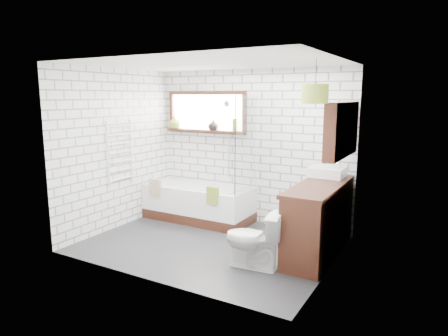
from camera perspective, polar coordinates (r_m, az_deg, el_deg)
The scene contains 22 objects.
floor at distance 5.78m, azimuth -2.01°, elevation -10.85°, with size 3.40×2.60×0.01m, color #242427.
ceiling at distance 5.41m, azimuth -2.18°, elevation 14.79°, with size 3.40×2.60×0.01m, color white.
wall_back at distance 6.59m, azimuth 3.90°, elevation 3.03°, with size 3.40×0.01×2.50m, color white.
wall_front at distance 4.42m, azimuth -11.04°, elevation -0.72°, with size 3.40×0.01×2.50m, color white.
wall_left at distance 6.51m, azimuth -14.96°, elevation 2.62°, with size 0.01×2.60×2.50m, color white.
wall_right at distance 4.80m, azimuth 15.50°, elevation -0.05°, with size 0.01×2.60×2.50m, color white.
window at distance 6.92m, azimuth -2.61°, elevation 7.96°, with size 1.52×0.16×0.68m, color black.
towel_radiator at distance 6.49m, azimuth -14.66°, elevation 2.16°, with size 0.06×0.52×1.00m, color white.
mirror_cabinet at distance 5.34m, azimuth 16.44°, elevation 5.26°, with size 0.16×1.20×0.70m, color black.
shower_riser at distance 6.72m, azimuth 0.67°, elevation 4.05°, with size 0.02×0.02×1.30m, color silver.
bathtub at distance 6.81m, azimuth -3.64°, elevation -4.94°, with size 1.82×0.80×0.59m, color white.
shower_screen at distance 6.17m, azimuth 3.17°, elevation 3.37°, with size 0.02×0.72×1.50m, color white.
towel_green at distance 6.14m, azimuth -1.63°, elevation -3.96°, with size 0.20×0.05×0.27m, color olive.
towel_beige at distance 6.78m, azimuth -9.79°, elevation -2.75°, with size 0.22×0.06×0.29m, color #C1B086.
vanity at distance 5.45m, azimuth 13.44°, elevation -7.12°, with size 0.54×1.66×0.95m, color black.
basin at distance 5.80m, azimuth 14.50°, elevation -0.55°, with size 0.47×0.41×0.14m, color white.
tap at distance 5.75m, azimuth 16.06°, elevation -0.04°, with size 0.03×0.03×0.17m, color silver.
toilet at distance 4.95m, azimuth 4.21°, elevation -10.08°, with size 0.71×0.40×0.72m, color white.
vase_olive at distance 7.27m, azimuth -7.08°, elevation 6.37°, with size 0.22×0.22×0.23m, color olive.
vase_dark at distance 6.82m, azimuth -1.56°, elevation 6.04°, with size 0.18×0.18×0.19m, color black.
bottle at distance 6.62m, azimuth 1.47°, elevation 5.98°, with size 0.07×0.07×0.21m, color olive.
pendant at distance 4.76m, azimuth 12.89°, elevation 10.28°, with size 0.30×0.30×0.22m, color olive.
Camera 1 is at (2.85, -4.58, 2.08)m, focal length 32.00 mm.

